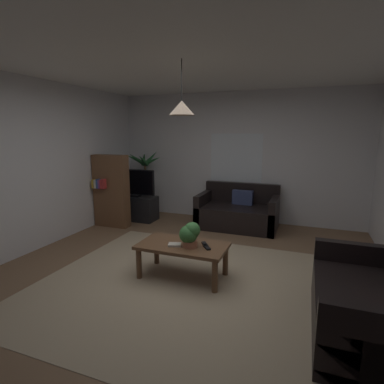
% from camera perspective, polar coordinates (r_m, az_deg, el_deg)
% --- Properties ---
extents(floor, '(5.03, 5.70, 0.02)m').
position_cam_1_polar(floor, '(4.06, -1.56, -15.65)').
color(floor, brown).
rests_on(floor, ground).
extents(rug, '(3.27, 3.13, 0.01)m').
position_cam_1_polar(rug, '(3.89, -2.74, -16.68)').
color(rug, tan).
rests_on(rug, ground).
extents(wall_back, '(5.15, 0.06, 2.63)m').
position_cam_1_polar(wall_back, '(6.40, 8.28, 6.40)').
color(wall_back, silver).
rests_on(wall_back, ground).
extents(wall_left, '(0.06, 5.70, 2.63)m').
position_cam_1_polar(wall_left, '(5.19, -28.69, 4.16)').
color(wall_left, silver).
rests_on(wall_left, ground).
extents(ceiling, '(5.03, 5.70, 0.02)m').
position_cam_1_polar(ceiling, '(3.72, -1.79, 23.85)').
color(ceiling, white).
extents(window_pane, '(1.07, 0.01, 0.98)m').
position_cam_1_polar(window_pane, '(6.37, 8.17, 6.31)').
color(window_pane, white).
extents(couch_under_window, '(1.50, 0.89, 0.82)m').
position_cam_1_polar(couch_under_window, '(6.02, 8.53, -3.95)').
color(couch_under_window, black).
rests_on(couch_under_window, ground).
extents(couch_right_side, '(0.89, 1.47, 0.82)m').
position_cam_1_polar(couch_right_side, '(3.31, 30.59, -18.28)').
color(couch_right_side, black).
rests_on(couch_right_side, ground).
extents(coffee_table, '(1.11, 0.60, 0.43)m').
position_cam_1_polar(coffee_table, '(3.91, -1.76, -10.67)').
color(coffee_table, brown).
rests_on(coffee_table, ground).
extents(book_on_table_0, '(0.18, 0.15, 0.03)m').
position_cam_1_polar(book_on_table_0, '(3.85, -3.25, -9.78)').
color(book_on_table_0, beige).
rests_on(book_on_table_0, coffee_table).
extents(remote_on_table_0, '(0.13, 0.16, 0.02)m').
position_cam_1_polar(remote_on_table_0, '(3.86, 2.41, -9.71)').
color(remote_on_table_0, black).
rests_on(remote_on_table_0, coffee_table).
extents(remote_on_table_1, '(0.14, 0.16, 0.02)m').
position_cam_1_polar(remote_on_table_1, '(3.77, 2.77, -10.25)').
color(remote_on_table_1, black).
rests_on(remote_on_table_1, coffee_table).
extents(potted_plant_on_table, '(0.25, 0.24, 0.31)m').
position_cam_1_polar(potted_plant_on_table, '(3.76, -0.40, -7.83)').
color(potted_plant_on_table, '#B77051').
rests_on(potted_plant_on_table, coffee_table).
extents(tv_stand, '(0.90, 0.44, 0.50)m').
position_cam_1_polar(tv_stand, '(6.58, -10.50, -2.93)').
color(tv_stand, black).
rests_on(tv_stand, ground).
extents(tv, '(0.93, 0.16, 0.57)m').
position_cam_1_polar(tv, '(6.46, -10.76, 1.72)').
color(tv, black).
rests_on(tv, tv_stand).
extents(potted_palm_corner, '(0.91, 0.88, 1.45)m').
position_cam_1_polar(potted_palm_corner, '(6.88, -8.78, 1.35)').
color(potted_palm_corner, beige).
rests_on(potted_palm_corner, ground).
extents(bookshelf_corner, '(0.70, 0.31, 1.40)m').
position_cam_1_polar(bookshelf_corner, '(6.13, -14.87, 0.21)').
color(bookshelf_corner, brown).
rests_on(bookshelf_corner, ground).
extents(pendant_lamp, '(0.30, 0.30, 0.62)m').
position_cam_1_polar(pendant_lamp, '(3.65, -1.92, 15.43)').
color(pendant_lamp, black).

